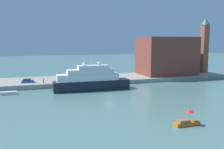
{
  "coord_description": "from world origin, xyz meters",
  "views": [
    {
      "loc": [
        -19.89,
        -64.96,
        15.43
      ],
      "look_at": [
        2.98,
        6.0,
        5.15
      ],
      "focal_mm": 39.55,
      "sensor_mm": 36.0,
      "label": 1
    }
  ],
  "objects": [
    {
      "name": "large_yacht",
      "position": [
        -2.91,
        9.47,
        3.18
      ],
      "size": [
        23.84,
        4.43,
        10.8
      ],
      "color": "black",
      "rests_on": "ground"
    },
    {
      "name": "person_figure",
      "position": [
        -16.77,
        18.35,
        2.23
      ],
      "size": [
        0.36,
        0.36,
        1.62
      ],
      "color": "#4C4C4C",
      "rests_on": "quay_dock"
    },
    {
      "name": "work_barge",
      "position": [
        -26.92,
        10.37,
        0.45
      ],
      "size": [
        4.49,
        1.57,
        0.9
      ],
      "primitive_type": "cube",
      "color": "silver",
      "rests_on": "ground"
    },
    {
      "name": "harbor_building",
      "position": [
        33.09,
        25.61,
        9.19
      ],
      "size": [
        21.88,
        15.27,
        15.43
      ],
      "primitive_type": "cube",
      "color": "brown",
      "rests_on": "quay_dock"
    },
    {
      "name": "parked_car",
      "position": [
        -21.84,
        20.98,
        2.04
      ],
      "size": [
        4.08,
        1.8,
        1.3
      ],
      "color": "#1E4C99",
      "rests_on": "quay_dock"
    },
    {
      "name": "small_motorboat",
      "position": [
        6.44,
        -27.74,
        0.85
      ],
      "size": [
        4.78,
        1.7,
        3.02
      ],
      "color": "#C66019",
      "rests_on": "ground"
    },
    {
      "name": "bell_tower",
      "position": [
        51.55,
        25.45,
        14.21
      ],
      "size": [
        3.48,
        3.48,
        23.75
      ],
      "color": "#93513D",
      "rests_on": "quay_dock"
    },
    {
      "name": "ground",
      "position": [
        0.0,
        0.0,
        0.0
      ],
      "size": [
        400.0,
        400.0,
        0.0
      ],
      "primitive_type": "plane",
      "color": "slate"
    },
    {
      "name": "mooring_bollard",
      "position": [
        5.7,
        17.42,
        1.84
      ],
      "size": [
        0.43,
        0.43,
        0.73
      ],
      "primitive_type": "cylinder",
      "color": "black",
      "rests_on": "quay_dock"
    },
    {
      "name": "quay_dock",
      "position": [
        0.0,
        25.13,
        0.74
      ],
      "size": [
        110.0,
        18.27,
        1.48
      ],
      "primitive_type": "cube",
      "color": "gray",
      "rests_on": "ground"
    }
  ]
}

